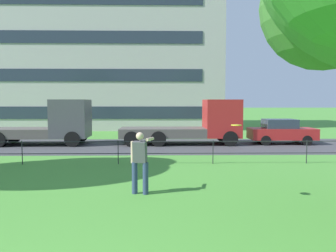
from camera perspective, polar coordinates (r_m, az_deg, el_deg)
name	(u,v)px	position (r m, az deg, el deg)	size (l,w,h in m)	color
street_strip	(131,146)	(19.87, -6.41, -3.41)	(80.00, 7.04, 0.01)	#424247
park_fence	(118,148)	(14.09, -8.54, -3.80)	(39.89, 0.04, 1.00)	#232328
person_thrower	(140,161)	(9.47, -4.80, -5.92)	(0.65, 0.75, 1.76)	navy
frisbee	(236,125)	(8.72, 11.64, 0.15)	(0.38, 0.38, 0.03)	yellow
flatbed_truck_far_right	(47,125)	(21.54, -20.07, 0.20)	(7.35, 2.57, 2.75)	#4C4C51
flatbed_truck_right	(198,124)	(20.61, 5.12, 0.26)	(7.32, 2.48, 2.75)	#B22323
car_red_far_left	(281,131)	(21.85, 18.82, -0.88)	(4.03, 1.86, 1.54)	red
apartment_building_background	(93,46)	(36.51, -12.78, 13.28)	(25.94, 11.60, 16.93)	#B7B2AD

